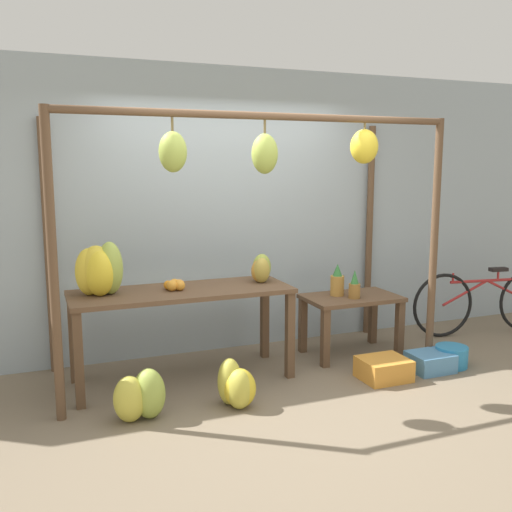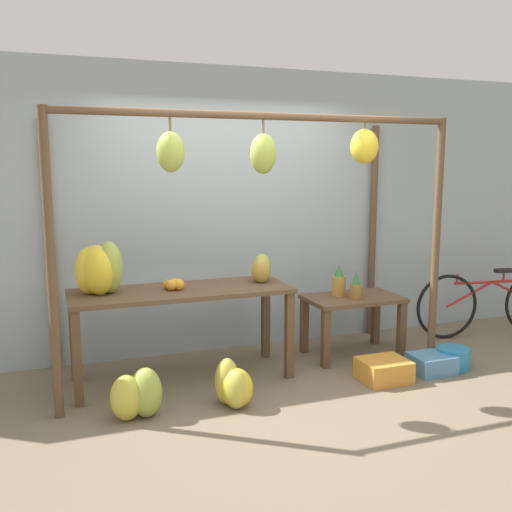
# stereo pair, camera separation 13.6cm
# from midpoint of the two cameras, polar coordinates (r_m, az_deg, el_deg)

# --- Properties ---
(ground_plane) EXTENTS (20.00, 20.00, 0.00)m
(ground_plane) POSITION_cam_midpoint_polar(r_m,az_deg,el_deg) (4.71, 1.62, -14.13)
(ground_plane) COLOR #756651
(shop_wall_back) EXTENTS (8.00, 0.08, 2.80)m
(shop_wall_back) POSITION_cam_midpoint_polar(r_m,az_deg,el_deg) (5.70, -4.03, 4.46)
(shop_wall_back) COLOR #99A8B2
(shop_wall_back) RESTS_ON ground_plane
(stall_awning) EXTENTS (3.38, 1.23, 2.27)m
(stall_awning) POSITION_cam_midpoint_polar(r_m,az_deg,el_deg) (4.83, -0.31, 6.26)
(stall_awning) COLOR brown
(stall_awning) RESTS_ON ground_plane
(display_table_main) EXTENTS (1.88, 0.68, 0.81)m
(display_table_main) POSITION_cam_midpoint_polar(r_m,az_deg,el_deg) (4.95, -8.19, -4.60)
(display_table_main) COLOR brown
(display_table_main) RESTS_ON ground_plane
(display_table_side) EXTENTS (0.92, 0.57, 0.59)m
(display_table_side) POSITION_cam_midpoint_polar(r_m,az_deg,el_deg) (5.68, 8.81, -5.15)
(display_table_side) COLOR brown
(display_table_side) RESTS_ON ground_plane
(banana_pile_on_table) EXTENTS (0.41, 0.41, 0.44)m
(banana_pile_on_table) POSITION_cam_midpoint_polar(r_m,az_deg,el_deg) (4.82, -16.20, -1.42)
(banana_pile_on_table) COLOR #9EB247
(banana_pile_on_table) RESTS_ON display_table_main
(orange_pile) EXTENTS (0.18, 0.17, 0.10)m
(orange_pile) POSITION_cam_midpoint_polar(r_m,az_deg,el_deg) (4.91, -8.84, -2.87)
(orange_pile) COLOR orange
(orange_pile) RESTS_ON display_table_main
(pineapple_cluster) EXTENTS (0.22, 0.29, 0.31)m
(pineapple_cluster) POSITION_cam_midpoint_polar(r_m,az_deg,el_deg) (5.59, 8.05, -2.76)
(pineapple_cluster) COLOR #B27F38
(pineapple_cluster) RESTS_ON display_table_side
(banana_pile_ground_left) EXTENTS (0.45, 0.34, 0.38)m
(banana_pile_ground_left) POSITION_cam_midpoint_polar(r_m,az_deg,el_deg) (4.40, -12.37, -13.52)
(banana_pile_ground_left) COLOR #9EB247
(banana_pile_ground_left) RESTS_ON ground_plane
(banana_pile_ground_right) EXTENTS (0.36, 0.39, 0.37)m
(banana_pile_ground_right) POSITION_cam_midpoint_polar(r_m,az_deg,el_deg) (4.53, -2.87, -12.88)
(banana_pile_ground_right) COLOR yellow
(banana_pile_ground_right) RESTS_ON ground_plane
(fruit_crate_white) EXTENTS (0.41, 0.35, 0.19)m
(fruit_crate_white) POSITION_cam_midpoint_polar(r_m,az_deg,el_deg) (5.19, 11.91, -10.99)
(fruit_crate_white) COLOR orange
(fruit_crate_white) RESTS_ON ground_plane
(blue_bucket) EXTENTS (0.30, 0.30, 0.19)m
(blue_bucket) POSITION_cam_midpoint_polar(r_m,az_deg,el_deg) (5.66, 18.30, -9.50)
(blue_bucket) COLOR teal
(blue_bucket) RESTS_ON ground_plane
(parked_bicycle) EXTENTS (1.74, 0.30, 0.74)m
(parked_bicycle) POSITION_cam_midpoint_polar(r_m,az_deg,el_deg) (6.78, 21.48, -4.25)
(parked_bicycle) COLOR black
(parked_bicycle) RESTS_ON ground_plane
(papaya_pile) EXTENTS (0.23, 0.26, 0.25)m
(papaya_pile) POSITION_cam_midpoint_polar(r_m,az_deg,el_deg) (5.17, -0.22, -1.35)
(papaya_pile) COLOR #93A33D
(papaya_pile) RESTS_ON display_table_main
(fruit_crate_purple) EXTENTS (0.37, 0.31, 0.17)m
(fruit_crate_purple) POSITION_cam_midpoint_polar(r_m,az_deg,el_deg) (5.49, 16.34, -10.13)
(fruit_crate_purple) COLOR #4C84B2
(fruit_crate_purple) RESTS_ON ground_plane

